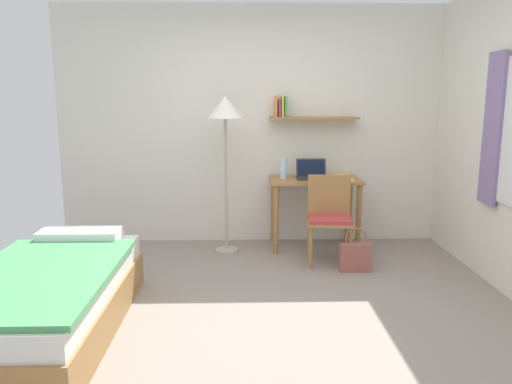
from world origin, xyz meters
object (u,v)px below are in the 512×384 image
(standing_lamp, at_px, (225,117))
(handbag, at_px, (355,256))
(desk_chair, at_px, (329,215))
(laptop, at_px, (311,174))
(desk, at_px, (315,193))
(book_stack, at_px, (343,177))
(bed, at_px, (48,300))
(water_bottle, at_px, (283,169))

(standing_lamp, distance_m, handbag, 1.88)
(desk_chair, xyz_separation_m, standing_lamp, (-1.03, 0.37, 0.94))
(laptop, height_order, handbag, laptop)
(standing_lamp, relative_size, handbag, 3.86)
(desk, bearing_deg, book_stack, -7.80)
(desk_chair, bearing_deg, bed, -146.80)
(standing_lamp, distance_m, book_stack, 1.40)
(desk_chair, height_order, handbag, desk_chair)
(water_bottle, relative_size, handbag, 0.53)
(desk_chair, xyz_separation_m, laptop, (-0.12, 0.51, 0.33))
(bed, xyz_separation_m, standing_lamp, (1.18, 1.81, 1.18))
(desk, bearing_deg, water_bottle, -177.25)
(standing_lamp, distance_m, water_bottle, 0.82)
(desk_chair, bearing_deg, laptop, 102.83)
(water_bottle, height_order, book_stack, water_bottle)
(desk_chair, xyz_separation_m, handbag, (0.21, -0.26, -0.33))
(bed, height_order, water_bottle, water_bottle)
(desk, height_order, handbag, desk)
(desk_chair, distance_m, water_bottle, 0.75)
(desk, xyz_separation_m, handbag, (0.29, -0.75, -0.46))
(desk_chair, distance_m, handbag, 0.47)
(bed, height_order, desk_chair, desk_chair)
(bed, xyz_separation_m, handbag, (2.41, 1.18, -0.09))
(bed, distance_m, laptop, 2.91)
(standing_lamp, height_order, water_bottle, standing_lamp)
(desk_chair, bearing_deg, desk, 98.90)
(standing_lamp, bearing_deg, water_bottle, 9.92)
(desk, bearing_deg, laptop, 160.07)
(bed, height_order, standing_lamp, standing_lamp)
(bed, relative_size, desk, 2.00)
(desk_chair, height_order, book_stack, desk_chair)
(standing_lamp, height_order, book_stack, standing_lamp)
(desk, relative_size, standing_lamp, 0.59)
(desk, bearing_deg, handbag, -69.20)
(laptop, xyz_separation_m, water_bottle, (-0.30, -0.03, 0.06))
(book_stack, bearing_deg, handbag, -90.71)
(bed, distance_m, desk, 2.90)
(bed, bearing_deg, standing_lamp, 56.95)
(desk_chair, relative_size, book_stack, 3.42)
(bed, relative_size, handbag, 4.53)
(desk, bearing_deg, bed, -137.72)
(standing_lamp, relative_size, laptop, 5.01)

